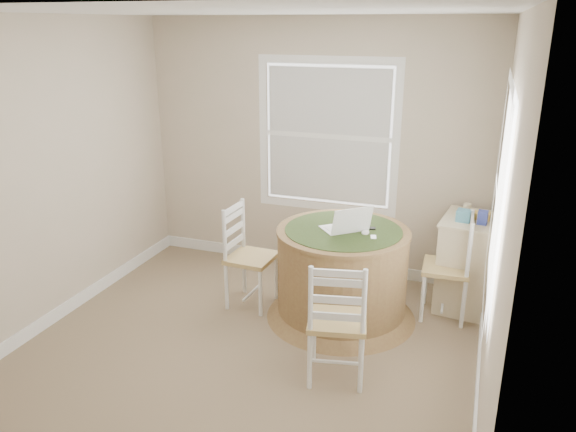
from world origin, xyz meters
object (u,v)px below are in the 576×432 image
(corner_chest, at_px, (466,263))
(chair_near, at_px, (337,320))
(chair_right, at_px, (446,267))
(chair_left, at_px, (251,257))
(round_table, at_px, (342,270))
(laptop, at_px, (345,227))

(corner_chest, bearing_deg, chair_near, -112.49)
(chair_right, bearing_deg, chair_left, -79.86)
(corner_chest, bearing_deg, round_table, -143.81)
(chair_right, bearing_deg, corner_chest, 146.03)
(chair_left, relative_size, laptop, 1.96)
(corner_chest, bearing_deg, chair_right, -115.12)
(corner_chest, bearing_deg, chair_left, -154.58)
(chair_left, distance_m, chair_right, 1.76)
(chair_left, distance_m, chair_near, 1.35)
(chair_near, relative_size, laptop, 1.96)
(chair_right, relative_size, laptop, 1.96)
(chair_right, distance_m, corner_chest, 0.31)
(chair_left, bearing_deg, chair_right, -74.73)
(laptop, distance_m, corner_chest, 1.25)
(chair_left, height_order, chair_near, same)
(chair_left, height_order, chair_right, same)
(round_table, relative_size, laptop, 2.77)
(chair_left, height_order, corner_chest, chair_left)
(round_table, xyz_separation_m, laptop, (0.02, -0.01, 0.41))
(round_table, height_order, laptop, laptop)
(chair_near, bearing_deg, corner_chest, -131.09)
(laptop, bearing_deg, chair_right, 159.68)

